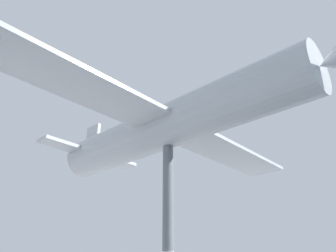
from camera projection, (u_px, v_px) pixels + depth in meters
support_pylon_central at (168, 227)px, 13.01m from camera, size 0.45×0.45×6.84m
suspended_airplane at (173, 124)px, 14.73m from camera, size 19.02×15.29×2.92m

